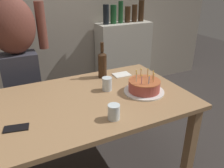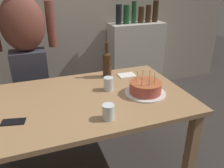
% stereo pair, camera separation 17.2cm
% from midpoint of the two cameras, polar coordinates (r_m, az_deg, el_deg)
% --- Properties ---
extents(back_wall, '(5.20, 0.10, 2.60)m').
position_cam_midpoint_polar(back_wall, '(3.07, -18.92, 18.62)').
color(back_wall, '#9E9384').
rests_on(back_wall, ground_plane).
extents(dining_table, '(1.50, 0.96, 0.74)m').
position_cam_midpoint_polar(dining_table, '(1.79, -8.22, -6.39)').
color(dining_table, '#A37A51').
rests_on(dining_table, ground_plane).
extents(birthday_cake, '(0.32, 0.32, 0.18)m').
position_cam_midpoint_polar(birthday_cake, '(1.81, 5.30, -0.71)').
color(birthday_cake, white).
rests_on(birthday_cake, dining_table).
extents(water_glass_near, '(0.08, 0.08, 0.11)m').
position_cam_midpoint_polar(water_glass_near, '(1.83, -3.92, -0.04)').
color(water_glass_near, silver).
rests_on(water_glass_near, dining_table).
extents(water_glass_far, '(0.08, 0.08, 0.10)m').
position_cam_midpoint_polar(water_glass_far, '(1.46, -2.93, -7.04)').
color(water_glass_far, silver).
rests_on(water_glass_far, dining_table).
extents(wine_bottle, '(0.08, 0.08, 0.32)m').
position_cam_midpoint_polar(wine_bottle, '(2.06, -4.81, 4.97)').
color(wine_bottle, '#382314').
rests_on(wine_bottle, dining_table).
extents(cell_phone, '(0.16, 0.10, 0.01)m').
position_cam_midpoint_polar(cell_phone, '(1.55, -25.71, -9.93)').
color(cell_phone, black).
rests_on(cell_phone, dining_table).
extents(napkin_stack, '(0.16, 0.12, 0.01)m').
position_cam_midpoint_polar(napkin_stack, '(2.14, 0.13, 2.29)').
color(napkin_stack, white).
rests_on(napkin_stack, dining_table).
extents(person_man_bearded, '(0.61, 0.27, 1.66)m').
position_cam_midpoint_polar(person_man_bearded, '(2.39, -24.31, 5.77)').
color(person_man_bearded, '#33333D').
rests_on(person_man_bearded, ground_plane).
extents(shelf_cabinet, '(0.76, 0.30, 1.30)m').
position_cam_midpoint_polar(shelf_cabinet, '(3.33, 1.32, 6.67)').
color(shelf_cabinet, beige).
rests_on(shelf_cabinet, ground_plane).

